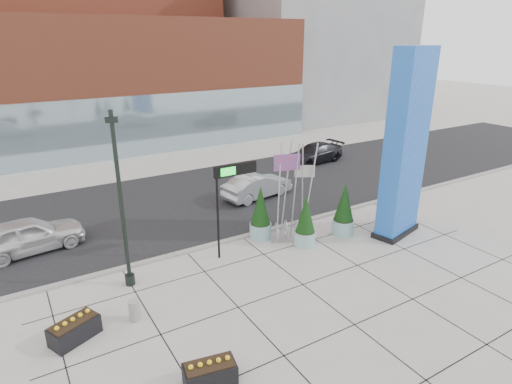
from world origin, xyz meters
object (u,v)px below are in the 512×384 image
blue_pylon (405,149)px  concrete_bollard (134,310)px  car_silver_mid (257,186)px  lamp_post (123,219)px  car_white_west (28,236)px  overhead_street_sign (232,178)px  public_art_sculpture (292,214)px

blue_pylon → concrete_bollard: blue_pylon is taller
concrete_bollard → car_silver_mid: (10.08, 8.25, 0.37)m
blue_pylon → lamp_post: (-12.99, 2.19, -1.51)m
lamp_post → car_silver_mid: 11.43m
car_white_west → car_silver_mid: car_white_west is taller
overhead_street_sign → car_silver_mid: (4.75, 5.70, -2.94)m
concrete_bollard → overhead_street_sign: 6.77m
blue_pylon → concrete_bollard: 14.08m
concrete_bollard → car_white_west: car_white_west is taller
concrete_bollard → overhead_street_sign: bearing=25.5°
lamp_post → blue_pylon: bearing=-9.6°
concrete_bollard → lamp_post: bearing=78.3°
concrete_bollard → public_art_sculpture: bearing=16.2°
overhead_street_sign → car_silver_mid: bearing=50.4°
concrete_bollard → overhead_street_sign: (5.33, 2.54, 3.31)m
overhead_street_sign → car_white_west: size_ratio=0.88×
concrete_bollard → car_white_west: size_ratio=0.16×
car_silver_mid → car_white_west: bearing=82.8°
public_art_sculpture → overhead_street_sign: size_ratio=1.14×
concrete_bollard → overhead_street_sign: size_ratio=0.18×
lamp_post → public_art_sculpture: bearing=0.7°
car_white_west → lamp_post: bearing=-155.7°
public_art_sculpture → lamp_post: bearing=-155.5°
concrete_bollard → car_white_west: (-2.71, 7.60, 0.44)m
public_art_sculpture → overhead_street_sign: public_art_sculpture is taller
concrete_bollard → car_silver_mid: size_ratio=0.17×
blue_pylon → public_art_sculpture: blue_pylon is taller
overhead_street_sign → car_silver_mid: 7.99m
public_art_sculpture → overhead_street_sign: (-3.26, 0.05, 2.41)m
overhead_street_sign → car_white_west: 9.92m
lamp_post → car_white_west: size_ratio=1.45×
lamp_post → public_art_sculpture: lamp_post is taller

